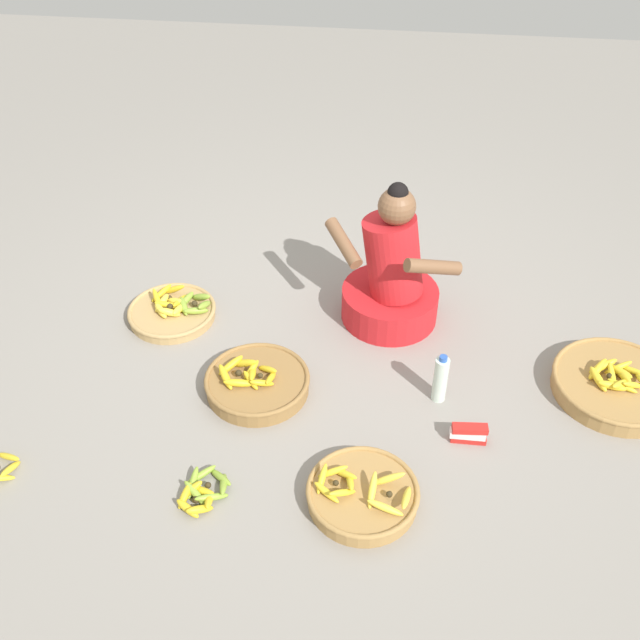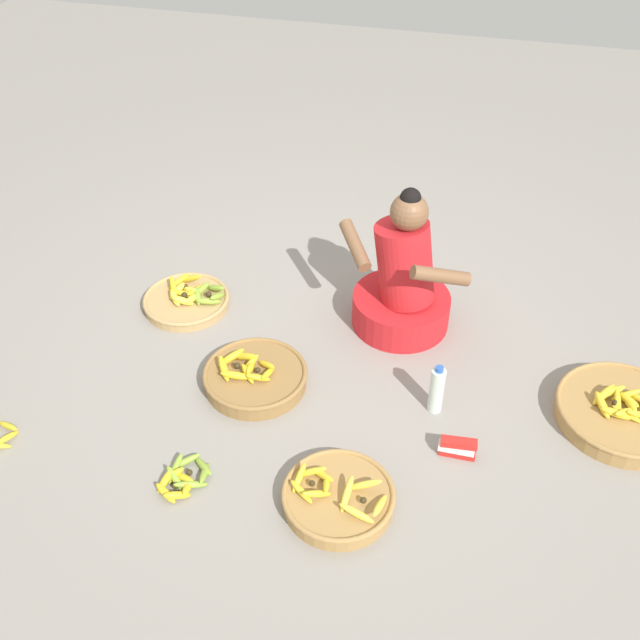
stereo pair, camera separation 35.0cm
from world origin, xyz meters
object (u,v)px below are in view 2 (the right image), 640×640
banana_basket_front_right (187,300)px  banana_basket_near_vendor (338,497)px  banana_basket_back_center (255,377)px  water_bottle (437,390)px  banana_basket_mid_right (622,412)px  vendor_woman_front (403,284)px  packet_carton_stack (457,448)px  loose_bananas_front_center (182,478)px

banana_basket_front_right → banana_basket_near_vendor: bearing=-44.3°
banana_basket_front_right → banana_basket_back_center: bearing=-41.7°
banana_basket_back_center → water_bottle: 0.88m
banana_basket_back_center → banana_basket_mid_right: size_ratio=0.83×
vendor_woman_front → banana_basket_near_vendor: 1.26m
banana_basket_near_vendor → packet_carton_stack: size_ratio=2.81×
banana_basket_mid_right → loose_bananas_front_center: size_ratio=2.19×
banana_basket_back_center → banana_basket_near_vendor: bearing=-46.6°
banana_basket_mid_right → water_bottle: bearing=-170.2°
banana_basket_near_vendor → loose_bananas_front_center: 0.68m
packet_carton_stack → vendor_woman_front: bearing=115.5°
banana_basket_near_vendor → packet_carton_stack: 0.60m
banana_basket_mid_right → packet_carton_stack: (-0.72, -0.40, -0.01)m
water_bottle → banana_basket_mid_right: bearing=9.8°
vendor_woman_front → water_bottle: 0.67m
vendor_woman_front → water_bottle: vendor_woman_front is taller
vendor_woman_front → water_bottle: (0.27, -0.59, -0.14)m
banana_basket_front_right → banana_basket_mid_right: 2.31m
vendor_woman_front → banana_basket_back_center: size_ratio=1.60×
banana_basket_near_vendor → banana_basket_front_right: banana_basket_near_vendor is taller
banana_basket_front_right → packet_carton_stack: bearing=-24.0°
banana_basket_back_center → packet_carton_stack: size_ratio=3.03×
vendor_woman_front → packet_carton_stack: vendor_woman_front is taller
loose_bananas_front_center → banana_basket_back_center: bearing=80.3°
banana_basket_mid_right → water_bottle: water_bottle is taller
banana_basket_near_vendor → banana_basket_mid_right: (1.17, 0.80, 0.01)m
banana_basket_near_vendor → packet_carton_stack: (0.45, 0.40, -0.00)m
vendor_woman_front → banana_basket_back_center: (-0.61, -0.65, -0.21)m
banana_basket_back_center → banana_basket_mid_right: banana_basket_back_center is taller
vendor_woman_front → banana_basket_front_right: 1.20m
water_bottle → banana_basket_front_right: bearing=162.8°
water_bottle → packet_carton_stack: (0.13, -0.25, -0.08)m
banana_basket_front_right → water_bottle: 1.51m
banana_basket_near_vendor → loose_bananas_front_center: bearing=-175.2°
banana_basket_near_vendor → banana_basket_front_right: (-1.12, 1.09, -0.01)m
loose_bananas_front_center → banana_basket_mid_right: bearing=24.9°
banana_basket_back_center → water_bottle: water_bottle is taller
loose_bananas_front_center → water_bottle: size_ratio=1.04×
loose_bananas_front_center → vendor_woman_front: bearing=61.1°
vendor_woman_front → loose_bananas_front_center: (-0.72, -1.30, -0.24)m
banana_basket_near_vendor → water_bottle: bearing=64.1°
banana_basket_mid_right → banana_basket_front_right: bearing=172.6°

